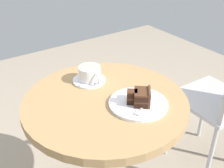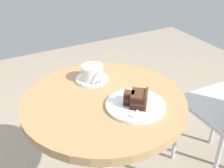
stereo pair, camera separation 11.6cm
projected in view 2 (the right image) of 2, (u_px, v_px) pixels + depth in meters
cafe_table at (104, 123)px, 1.20m from camera, size 0.67×0.67×0.71m
saucer at (92, 79)px, 1.27m from camera, size 0.15×0.15×0.01m
coffee_cup at (93, 72)px, 1.25m from camera, size 0.13×0.10×0.06m
teaspoon at (88, 83)px, 1.23m from camera, size 0.04×0.09×0.00m
cake_plate at (135, 105)px, 1.09m from camera, size 0.23×0.23×0.01m
cake_slice at (138, 99)px, 1.06m from camera, size 0.10×0.10×0.06m
fork at (138, 110)px, 1.05m from camera, size 0.07×0.13×0.00m
napkin at (138, 108)px, 1.08m from camera, size 0.15×0.15×0.00m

